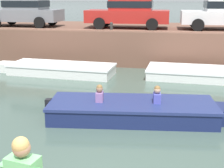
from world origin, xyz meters
TOP-DOWN VIEW (x-y plane):
  - ground_plane at (0.00, 5.67)m, footprint 400.00×400.00m
  - far_quay_wall at (0.00, 14.34)m, footprint 60.00×6.00m
  - far_wall_coping at (0.00, 11.46)m, footprint 60.00×0.24m
  - boat_moored_west_white at (-3.86, 9.55)m, footprint 5.64×1.99m
  - boat_moored_central_white at (3.07, 9.81)m, footprint 6.43×2.21m
  - motorboat_passing at (0.26, 4.87)m, footprint 5.70×2.09m
  - car_leftmost_grey at (-6.97, 13.31)m, footprint 4.18×2.02m
  - car_left_inner_red at (-1.13, 13.31)m, footprint 4.33×1.96m
  - car_centre_white at (3.69, 13.31)m, footprint 4.14×2.00m
  - mooring_bollard_mid at (-1.76, 11.59)m, footprint 0.15×0.15m

SIDE VIEW (x-z plane):
  - ground_plane at x=0.00m, z-range 0.00..0.00m
  - boat_moored_central_white at x=3.07m, z-range 0.00..0.43m
  - boat_moored_west_white at x=-3.86m, z-range 0.00..0.47m
  - motorboat_passing at x=0.26m, z-range -0.24..0.77m
  - far_quay_wall at x=0.00m, z-range 0.00..1.72m
  - far_wall_coping at x=0.00m, z-range 1.72..1.80m
  - mooring_bollard_mid at x=-1.76m, z-range 1.74..2.18m
  - car_centre_white at x=3.69m, z-range 1.80..3.34m
  - car_leftmost_grey at x=-6.97m, z-range 1.80..3.34m
  - car_left_inner_red at x=-1.13m, z-range 1.80..3.34m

